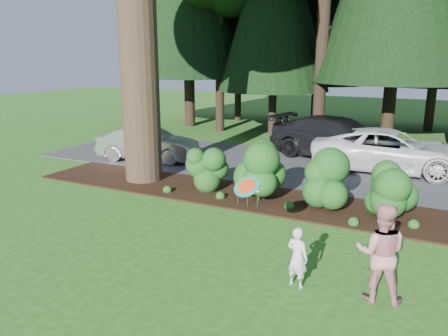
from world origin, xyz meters
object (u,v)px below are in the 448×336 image
at_px(car_silver_wagon, 148,144).
at_px(car_dark_suv, 339,138).
at_px(car_white_suv, 390,151).
at_px(frisbee, 247,186).
at_px(adult, 380,253).
at_px(child, 297,257).

relative_size(car_silver_wagon, car_dark_suv, 0.70).
bearing_deg(car_white_suv, frisbee, 167.45).
bearing_deg(car_silver_wagon, car_dark_suv, -73.05).
relative_size(car_dark_suv, frisbee, 10.34).
bearing_deg(car_white_suv, car_dark_suv, 57.80).
distance_m(car_dark_suv, adult, 10.98).
height_order(car_dark_suv, adult, adult).
height_order(car_silver_wagon, car_white_suv, car_white_suv).
bearing_deg(frisbee, car_silver_wagon, 137.09).
height_order(car_white_suv, frisbee, frisbee).
bearing_deg(adult, car_silver_wagon, -42.54).
bearing_deg(frisbee, child, -11.22).
height_order(car_silver_wagon, child, car_silver_wagon).
distance_m(car_white_suv, car_dark_suv, 2.44).
bearing_deg(car_silver_wagon, child, -141.36).
bearing_deg(car_dark_suv, car_silver_wagon, 131.39).
bearing_deg(child, adult, -158.28).
bearing_deg(car_silver_wagon, frisbee, -144.48).
distance_m(car_silver_wagon, adult, 11.98).
distance_m(car_white_suv, frisbee, 9.50).
height_order(car_silver_wagon, frisbee, frisbee).
relative_size(car_silver_wagon, adult, 2.31).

